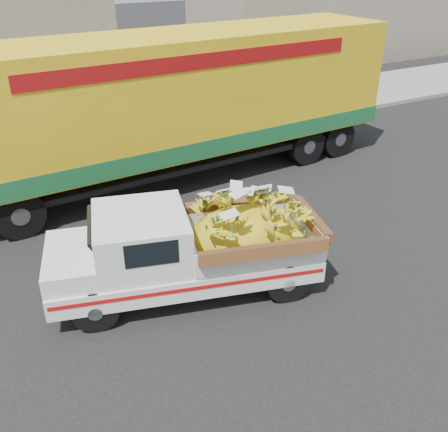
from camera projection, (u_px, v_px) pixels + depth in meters
ground at (268, 259)px, 10.26m from camera, size 100.00×100.00×0.00m
curb at (146, 148)px, 15.63m from camera, size 60.00×0.25×0.15m
sidewalk at (124, 129)px, 17.26m from camera, size 60.00×4.00×0.14m
building_right at (326, 1)px, 27.05m from camera, size 14.00×6.00×6.00m
pickup_truck at (205, 246)px, 9.01m from camera, size 5.05×2.92×1.67m
semi_trailer at (182, 101)px, 12.86m from camera, size 12.03×3.11×3.80m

